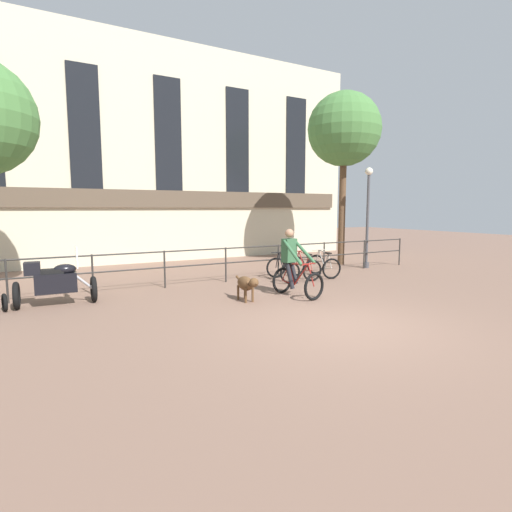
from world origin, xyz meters
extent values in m
plane|color=#7A5B4C|center=(0.00, 0.00, 0.00)|extent=(60.00, 60.00, 0.00)
cylinder|color=#2D2B28|center=(-5.62, 5.20, 0.53)|extent=(0.05, 0.05, 1.05)
cylinder|color=#2D2B28|center=(-3.75, 5.20, 0.53)|extent=(0.05, 0.05, 1.05)
cylinder|color=#2D2B28|center=(-1.88, 5.20, 0.53)|extent=(0.05, 0.05, 1.05)
cylinder|color=#2D2B28|center=(0.00, 5.20, 0.53)|extent=(0.05, 0.05, 1.05)
cylinder|color=#2D2B28|center=(1.88, 5.20, 0.53)|extent=(0.05, 0.05, 1.05)
cylinder|color=#2D2B28|center=(3.75, 5.20, 0.53)|extent=(0.05, 0.05, 1.05)
cylinder|color=#2D2B28|center=(5.62, 5.20, 0.53)|extent=(0.05, 0.05, 1.05)
cylinder|color=#2D2B28|center=(7.50, 5.20, 0.53)|extent=(0.05, 0.05, 1.05)
cylinder|color=#2D2B28|center=(0.00, 5.20, 1.02)|extent=(15.00, 0.04, 0.04)
cylinder|color=#2D2B28|center=(0.00, 5.20, 0.58)|extent=(15.00, 0.04, 0.04)
cube|color=beige|center=(0.00, 11.00, 4.49)|extent=(18.00, 0.60, 8.99)
cube|color=brown|center=(0.00, 10.64, 2.60)|extent=(17.10, 0.12, 0.70)
cube|color=black|center=(-3.15, 10.67, 4.94)|extent=(1.10, 0.06, 5.03)
cube|color=black|center=(0.00, 10.67, 4.94)|extent=(1.10, 0.06, 5.03)
cube|color=black|center=(3.15, 10.67, 4.94)|extent=(1.10, 0.06, 5.03)
cube|color=black|center=(6.30, 10.67, 4.94)|extent=(1.10, 0.06, 5.03)
torus|color=black|center=(0.83, 1.94, 0.34)|extent=(0.68, 0.20, 0.68)
torus|color=black|center=(0.62, 3.02, 0.34)|extent=(0.68, 0.20, 0.68)
cylinder|color=maroon|center=(0.75, 2.36, 0.58)|extent=(0.13, 0.49, 0.60)
cylinder|color=maroon|center=(0.69, 2.68, 0.54)|extent=(0.08, 0.23, 0.52)
cylinder|color=maroon|center=(0.73, 2.46, 0.83)|extent=(0.16, 0.66, 0.10)
cylinder|color=maroon|center=(0.66, 2.80, 0.31)|extent=(0.11, 0.44, 0.08)
cylinder|color=maroon|center=(0.64, 2.90, 0.57)|extent=(0.08, 0.26, 0.47)
cylinder|color=maroon|center=(0.81, 2.04, 0.60)|extent=(0.07, 0.23, 0.54)
cylinder|color=maroon|center=(0.79, 2.13, 0.87)|extent=(0.48, 0.12, 0.03)
cube|color=black|center=(0.67, 2.78, 0.82)|extent=(0.16, 0.26, 0.05)
cube|color=#33603D|center=(0.67, 2.78, 1.15)|extent=(0.40, 0.29, 0.60)
sphere|color=#A87A5B|center=(0.67, 2.78, 1.59)|extent=(0.22, 0.22, 0.22)
cylinder|color=#33603D|center=(0.52, 2.42, 1.14)|extent=(0.15, 0.72, 0.60)
cylinder|color=#33603D|center=(0.94, 2.50, 1.14)|extent=(0.28, 0.71, 0.60)
cylinder|color=black|center=(0.62, 2.67, 0.52)|extent=(0.19, 0.32, 0.69)
cylinder|color=black|center=(0.75, 2.70, 0.58)|extent=(0.14, 0.31, 0.58)
ellipsoid|color=brown|center=(-0.64, 2.71, 0.43)|extent=(0.29, 0.62, 0.34)
cylinder|color=brown|center=(-0.64, 2.46, 0.45)|extent=(0.19, 0.18, 0.19)
sphere|color=brown|center=(-0.64, 2.28, 0.52)|extent=(0.22, 0.22, 0.22)
cone|color=brown|center=(-0.64, 2.18, 0.50)|extent=(0.12, 0.13, 0.12)
cylinder|color=brown|center=(-0.64, 3.08, 0.49)|extent=(0.06, 0.21, 0.13)
cylinder|color=brown|center=(-0.73, 2.51, 0.18)|extent=(0.06, 0.06, 0.36)
cylinder|color=brown|center=(-0.55, 2.51, 0.18)|extent=(0.06, 0.06, 0.36)
cylinder|color=brown|center=(-0.73, 2.91, 0.18)|extent=(0.06, 0.06, 0.36)
cylinder|color=brown|center=(-0.55, 2.91, 0.18)|extent=(0.06, 0.06, 0.36)
torus|color=black|center=(-3.84, 4.36, 0.31)|extent=(0.14, 0.62, 0.62)
torus|color=black|center=(-5.42, 4.42, 0.31)|extent=(0.14, 0.62, 0.62)
cube|color=black|center=(-4.63, 4.39, 0.53)|extent=(0.88, 0.43, 0.44)
ellipsoid|color=black|center=(-4.43, 4.38, 0.83)|extent=(0.49, 0.34, 0.24)
cube|color=black|center=(-4.74, 4.39, 0.80)|extent=(0.57, 0.32, 0.10)
cylinder|color=#B2B2B7|center=(-4.04, 4.36, 0.49)|extent=(0.44, 0.08, 0.41)
cube|color=silver|center=(-4.17, 4.37, 1.10)|extent=(0.05, 0.44, 0.50)
cube|color=black|center=(-5.09, 4.40, 0.89)|extent=(0.33, 0.37, 0.28)
torus|color=black|center=(1.70, 5.07, 0.33)|extent=(0.66, 0.15, 0.66)
torus|color=black|center=(1.55, 4.03, 0.33)|extent=(0.66, 0.15, 0.66)
cylinder|color=black|center=(1.64, 4.66, 0.56)|extent=(0.10, 0.47, 0.58)
cylinder|color=black|center=(1.60, 4.35, 0.53)|extent=(0.06, 0.22, 0.51)
cylinder|color=black|center=(1.63, 4.57, 0.81)|extent=(0.12, 0.63, 0.10)
cylinder|color=black|center=(1.58, 4.24, 0.31)|extent=(0.09, 0.42, 0.07)
cylinder|color=black|center=(1.57, 4.14, 0.55)|extent=(0.06, 0.25, 0.46)
cylinder|color=black|center=(1.69, 4.98, 0.59)|extent=(0.06, 0.21, 0.52)
cylinder|color=black|center=(1.67, 4.88, 0.84)|extent=(0.48, 0.10, 0.03)
cube|color=black|center=(1.58, 4.26, 0.80)|extent=(0.15, 0.25, 0.05)
torus|color=black|center=(2.48, 5.07, 0.33)|extent=(0.66, 0.13, 0.66)
torus|color=black|center=(2.36, 4.03, 0.33)|extent=(0.66, 0.13, 0.66)
cylinder|color=maroon|center=(2.43, 4.66, 0.56)|extent=(0.08, 0.47, 0.58)
cylinder|color=maroon|center=(2.39, 4.35, 0.53)|extent=(0.06, 0.22, 0.51)
cylinder|color=maroon|center=(2.42, 4.57, 0.81)|extent=(0.10, 0.63, 0.10)
cylinder|color=maroon|center=(2.38, 4.24, 0.31)|extent=(0.07, 0.42, 0.07)
cylinder|color=maroon|center=(2.37, 4.14, 0.55)|extent=(0.05, 0.25, 0.46)
cylinder|color=maroon|center=(2.47, 4.98, 0.59)|extent=(0.05, 0.21, 0.52)
cylinder|color=maroon|center=(2.45, 4.88, 0.84)|extent=(0.48, 0.08, 0.03)
cube|color=black|center=(2.38, 4.26, 0.80)|extent=(0.15, 0.25, 0.05)
torus|color=black|center=(3.30, 5.07, 0.33)|extent=(0.66, 0.17, 0.66)
torus|color=black|center=(3.12, 4.03, 0.33)|extent=(0.66, 0.17, 0.66)
cylinder|color=#9E998E|center=(3.23, 4.66, 0.56)|extent=(0.11, 0.46, 0.58)
cylinder|color=#9E998E|center=(3.18, 4.35, 0.53)|extent=(0.07, 0.22, 0.51)
cylinder|color=#9E998E|center=(3.21, 4.57, 0.81)|extent=(0.14, 0.63, 0.10)
cylinder|color=#9E998E|center=(3.16, 4.24, 0.31)|extent=(0.10, 0.42, 0.07)
cylinder|color=#9E998E|center=(3.14, 4.15, 0.55)|extent=(0.06, 0.25, 0.46)
cylinder|color=#9E998E|center=(3.28, 4.97, 0.59)|extent=(0.06, 0.21, 0.52)
cylinder|color=#9E998E|center=(3.27, 4.88, 0.84)|extent=(0.48, 0.11, 0.03)
cube|color=black|center=(3.16, 4.26, 0.80)|extent=(0.16, 0.26, 0.05)
torus|color=black|center=(-5.64, 4.32, 0.20)|extent=(0.15, 0.41, 0.40)
cylinder|color=#424247|center=(5.83, 5.29, 0.10)|extent=(0.22, 0.22, 0.20)
cylinder|color=#424247|center=(5.83, 5.29, 1.72)|extent=(0.10, 0.10, 3.45)
sphere|color=silver|center=(5.83, 5.29, 3.56)|extent=(0.28, 0.28, 0.28)
cylinder|color=brown|center=(5.62, 6.46, 2.23)|extent=(0.26, 0.26, 4.47)
sphere|color=#477A3D|center=(5.62, 6.46, 5.24)|extent=(2.80, 2.80, 2.80)
camera|label=1|loc=(-5.00, -5.65, 2.21)|focal=28.00mm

